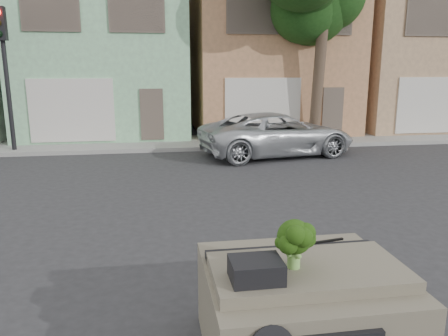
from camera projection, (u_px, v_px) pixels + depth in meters
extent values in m
plane|color=#303033|center=(243.00, 246.00, 7.61)|extent=(120.00, 120.00, 0.00)
cube|color=gray|center=(191.00, 143.00, 17.69)|extent=(40.00, 3.00, 0.15)
cube|color=#90CD9B|center=(107.00, 52.00, 20.17)|extent=(7.20, 8.20, 7.55)
cube|color=tan|center=(265.00, 52.00, 21.33)|extent=(7.20, 8.20, 7.55)
cube|color=tan|center=(406.00, 53.00, 22.49)|extent=(7.20, 8.20, 7.55)
imported|color=silver|center=(277.00, 155.00, 15.54)|extent=(5.82, 3.47, 1.52)
cube|color=black|center=(6.00, 82.00, 15.17)|extent=(0.40, 0.40, 5.10)
cube|color=#183C12|center=(320.00, 36.00, 16.86)|extent=(4.40, 4.00, 8.50)
cube|color=#696250|center=(301.00, 309.00, 4.59)|extent=(2.00, 1.80, 1.12)
cube|color=black|center=(256.00, 270.00, 4.02)|extent=(0.48, 0.38, 0.20)
cube|color=black|center=(316.00, 243.00, 4.88)|extent=(0.69, 0.15, 0.02)
cube|color=#1A360B|center=(294.00, 243.00, 4.24)|extent=(0.48, 0.48, 0.50)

